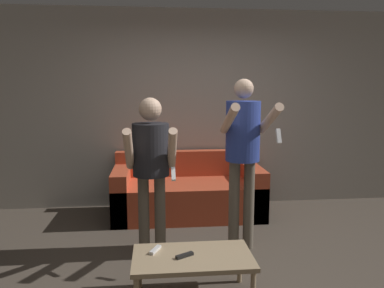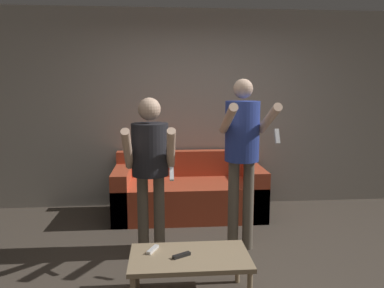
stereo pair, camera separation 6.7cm
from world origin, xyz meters
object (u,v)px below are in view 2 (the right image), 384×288
(person_standing_right, at_px, (242,144))
(coffee_table, at_px, (190,260))
(couch, at_px, (188,193))
(person_standing_left, at_px, (150,158))
(remote_near, at_px, (182,255))
(remote_far, at_px, (153,250))

(person_standing_right, relative_size, coffee_table, 1.87)
(couch, relative_size, coffee_table, 2.04)
(person_standing_left, distance_m, remote_near, 1.11)
(couch, relative_size, remote_far, 12.61)
(person_standing_right, height_order, coffee_table, person_standing_right)
(couch, relative_size, remote_near, 12.82)
(person_standing_left, distance_m, coffee_table, 1.14)
(couch, height_order, remote_far, couch)
(couch, distance_m, person_standing_right, 1.46)
(coffee_table, bearing_deg, person_standing_left, 110.02)
(couch, xyz_separation_m, person_standing_left, (-0.46, -1.11, 0.69))
(couch, bearing_deg, person_standing_right, -67.68)
(person_standing_right, height_order, remote_far, person_standing_right)
(coffee_table, bearing_deg, couch, 86.11)
(remote_near, height_order, remote_far, same)
(person_standing_right, xyz_separation_m, coffee_table, (-0.59, -0.88, -0.78))
(person_standing_right, relative_size, remote_near, 11.73)
(remote_far, bearing_deg, couch, 77.31)
(remote_near, bearing_deg, remote_far, 151.26)
(couch, bearing_deg, person_standing_left, -112.39)
(couch, relative_size, person_standing_right, 1.09)
(couch, bearing_deg, remote_far, -102.69)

